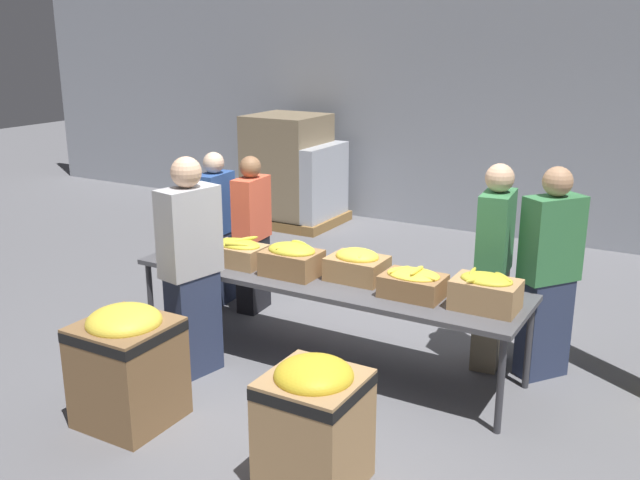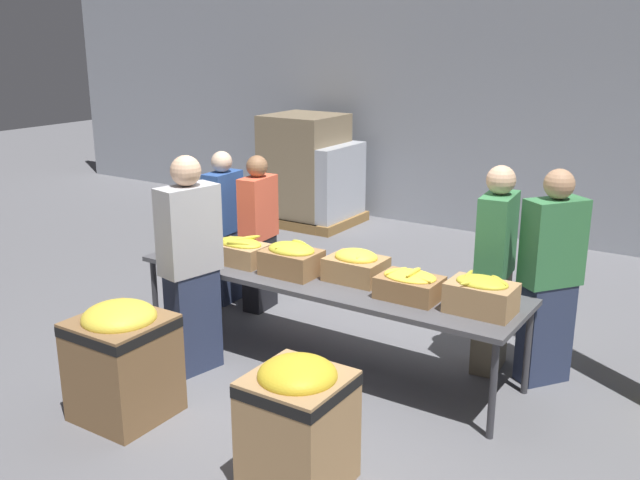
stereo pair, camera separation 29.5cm
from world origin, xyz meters
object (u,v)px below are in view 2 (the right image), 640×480
Objects in this scene: banana_box_3 at (356,265)px; banana_box_4 at (410,284)px; banana_box_5 at (481,294)px; volunteer_3 at (550,279)px; sorting_table at (325,281)px; banana_box_1 at (240,250)px; volunteer_1 at (191,267)px; banana_box_0 at (192,240)px; volunteer_0 at (224,228)px; volunteer_2 at (259,234)px; donation_bin_0 at (123,357)px; volunteer_4 at (494,271)px; pallet_stack_1 at (316,184)px; banana_box_2 at (292,258)px; donation_bin_1 at (298,419)px; pallet_stack_0 at (304,170)px.

banana_box_4 is (0.52, -0.13, -0.02)m from banana_box_3.
banana_box_5 reaches higher than banana_box_4.
volunteer_3 is at bearing 41.67° from banana_box_4.
banana_box_1 is at bearing -172.37° from sorting_table.
sorting_table is at bearing -38.62° from volunteer_1.
banana_box_0 is at bearing -174.22° from banana_box_3.
volunteer_0 reaches higher than volunteer_2.
banana_box_3 reaches higher than banana_box_1.
donation_bin_0 is (0.08, -0.80, -0.41)m from volunteer_1.
sorting_table is 3.80× the size of donation_bin_0.
banana_box_3 is 0.29× the size of volunteer_2.
banana_box_1 and banana_box_4 have the same top height.
banana_box_1 is at bearing -178.78° from banana_box_4.
banana_box_5 is 0.30× the size of volunteer_2.
volunteer_4 reaches higher than banana_box_5.
banana_box_3 is 0.27× the size of volunteer_3.
banana_box_3 is at bearing 69.41° from volunteer_0.
volunteer_4 is at bearing 86.82° from volunteer_0.
sorting_table is at bearing 177.81° from banana_box_5.
volunteer_2 is 1.33× the size of pallet_stack_1.
pallet_stack_1 is (-0.91, 3.02, -0.20)m from volunteer_0.
banana_box_2 is (0.53, 0.00, 0.02)m from banana_box_1.
banana_box_5 is 0.56× the size of donation_bin_1.
donation_bin_1 is at bearing -53.81° from banana_box_2.
banana_box_2 reaches higher than banana_box_0.
donation_bin_1 is at bearing -41.87° from banana_box_1.
banana_box_3 reaches higher than banana_box_0.
donation_bin_0 is (-1.89, -2.10, -0.37)m from volunteer_4.
banana_box_3 is 0.29× the size of volunteer_0.
banana_box_3 is (1.03, 0.16, 0.01)m from banana_box_1.
sorting_table is 1.94× the size of volunteer_4.
pallet_stack_1 is (-4.07, 3.01, -0.27)m from volunteer_3.
volunteer_1 is at bearing -68.76° from pallet_stack_1.
banana_box_5 is (2.09, 0.05, 0.02)m from banana_box_1.
banana_box_0 is 0.25× the size of volunteer_1.
banana_box_3 is 0.52× the size of donation_bin_0.
banana_box_4 is 2.08m from volunteer_2.
volunteer_0 is 3.16m from donation_bin_1.
volunteer_0 reaches higher than banana_box_4.
donation_bin_1 is at bearing -16.79° from volunteer_4.
banana_box_4 is 1.69m from volunteer_1.
banana_box_1 is 2.48m from volunteer_3.
banana_box_1 is 1.03× the size of banana_box_3.
volunteer_2 is (-0.37, 1.33, -0.11)m from volunteer_1.
volunteer_4 reaches higher than banana_box_3.
banana_box_0 is 1.58m from banana_box_3.
volunteer_0 is at bearing 150.97° from banana_box_2.
pallet_stack_0 is (-3.43, 3.70, -0.10)m from banana_box_4.
volunteer_2 is at bearing -96.50° from volunteer_4.
banana_box_2 is 1.20m from volunteer_2.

